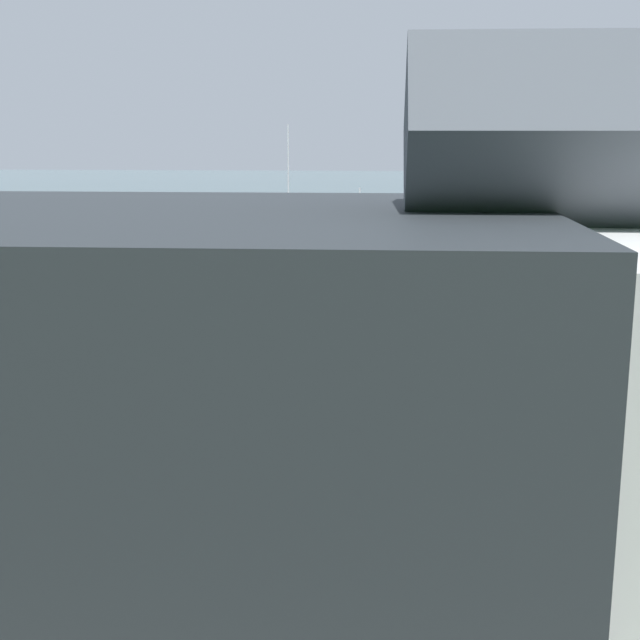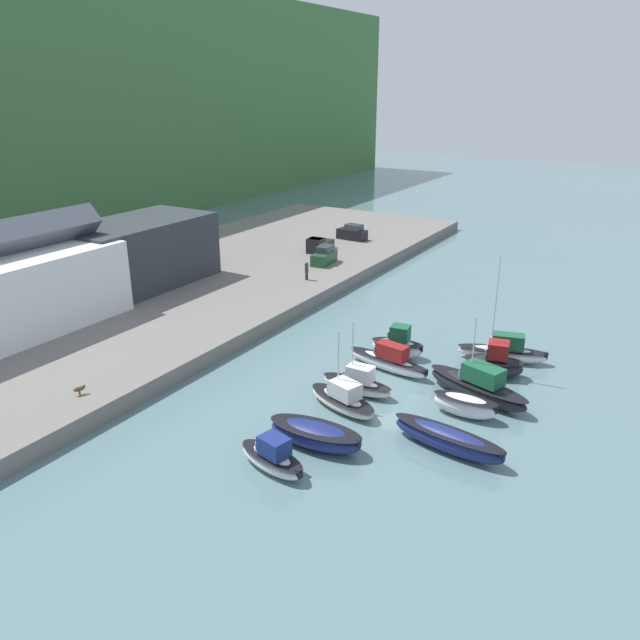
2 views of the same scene
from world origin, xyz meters
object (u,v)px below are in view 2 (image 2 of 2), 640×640
pickup_truck_0 (319,245)px  moored_boat_5 (398,345)px  moored_boat_9 (494,363)px  moored_boat_8 (478,386)px  moored_boat_10 (503,351)px  parked_car_0 (352,233)px  moored_boat_7 (465,405)px  dog_on_quay (80,389)px  person_on_quay (307,270)px  moored_boat_2 (343,399)px  parked_car_1 (324,256)px  moored_boat_1 (315,435)px  moored_boat_0 (272,458)px  moored_boat_6 (448,440)px  moored_boat_3 (357,383)px  moored_boat_4 (389,361)px

pickup_truck_0 → moored_boat_5: bearing=127.6°
moored_boat_9 → moored_boat_8: bearing=168.7°
moored_boat_10 → moored_boat_5: bearing=99.5°
moored_boat_9 → parked_car_0: size_ratio=2.30×
moored_boat_7 → parked_car_0: 47.87m
moored_boat_8 → dog_on_quay: bearing=142.9°
moored_boat_8 → moored_boat_10: moored_boat_8 is taller
pickup_truck_0 → person_on_quay: bearing=109.2°
moored_boat_2 → parked_car_1: moored_boat_2 is taller
moored_boat_10 → parked_car_0: bearing=31.2°
moored_boat_8 → parked_car_1: bearing=67.8°
moored_boat_8 → moored_boat_1: bearing=167.2°
person_on_quay → moored_boat_0: bearing=-151.2°
parked_car_1 → parked_car_0: bearing=-83.6°
moored_boat_2 → moored_boat_9: (11.05, -7.64, 0.30)m
moored_boat_10 → parked_car_0: parked_car_0 is taller
moored_boat_5 → moored_boat_7: moored_boat_5 is taller
moored_boat_10 → dog_on_quay: bearing=120.6°
moored_boat_6 → moored_boat_7: (4.81, 0.52, 0.05)m
moored_boat_1 → dog_on_quay: 17.19m
moored_boat_2 → moored_boat_10: moored_boat_2 is taller
moored_boat_2 → pickup_truck_0: 39.96m
moored_boat_2 → moored_boat_6: size_ratio=0.80×
person_on_quay → moored_boat_3: bearing=-139.0°
moored_boat_2 → moored_boat_4: bearing=17.0°
moored_boat_0 → moored_boat_3: bearing=14.2°
moored_boat_8 → moored_boat_9: bearing=19.3°
parked_car_0 → moored_boat_9: bearing=-132.2°
moored_boat_7 → pickup_truck_0: bearing=44.2°
moored_boat_4 → moored_boat_5: bearing=20.1°
moored_boat_2 → dog_on_quay: moored_boat_2 is taller
moored_boat_0 → moored_boat_3: 11.49m
moored_boat_0 → moored_boat_8: 17.09m
moored_boat_9 → moored_boat_5: bearing=81.1°
moored_boat_3 → moored_boat_2: bearing=-173.8°
moored_boat_3 → moored_boat_4: (4.87, -0.31, 0.03)m
moored_boat_4 → parked_car_1: parked_car_1 is taller
moored_boat_3 → moored_boat_5: bearing=1.8°
moored_boat_0 → moored_boat_2: moored_boat_2 is taller
moored_boat_4 → moored_boat_6: size_ratio=0.97×
moored_boat_6 → moored_boat_8: (7.81, 0.58, 0.23)m
pickup_truck_0 → dog_on_quay: bearing=92.7°
moored_boat_0 → pickup_truck_0: 47.46m
moored_boat_6 → moored_boat_9: bearing=11.2°
moored_boat_1 → moored_boat_5: size_ratio=1.42×
moored_boat_3 → moored_boat_10: (11.48, -7.78, 0.07)m
moored_boat_3 → parked_car_0: moored_boat_3 is taller
moored_boat_0 → moored_boat_4: 16.36m
moored_boat_7 → moored_boat_9: (7.52, 0.18, 0.25)m
moored_boat_2 → dog_on_quay: 18.54m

